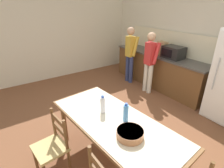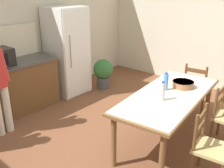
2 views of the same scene
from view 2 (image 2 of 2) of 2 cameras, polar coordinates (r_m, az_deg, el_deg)
ground_plane at (r=3.90m, az=1.32°, el=-14.16°), size 8.32×8.32×0.00m
wall_back at (r=5.33m, az=-21.79°, el=11.08°), size 6.52×0.12×2.90m
wall_right at (r=6.12m, az=21.54°, el=12.28°), size 0.12×5.20×2.90m
refrigerator at (r=5.60m, az=-9.73°, el=7.02°), size 0.72×0.73×1.82m
dining_table at (r=3.83m, az=12.27°, el=-3.22°), size 2.10×1.06×0.79m
bottle_near_centre at (r=3.53m, az=10.93°, el=-1.58°), size 0.07×0.07×0.27m
bottle_off_centre at (r=3.87m, az=11.63°, el=0.46°), size 0.07×0.07×0.27m
serving_bowl at (r=4.06m, az=15.21°, el=0.04°), size 0.32×0.32×0.09m
chair_side_near_left at (r=3.39m, az=20.37°, el=-12.73°), size 0.46×0.45×0.91m
chair_head_end at (r=5.07m, az=17.81°, el=-0.77°), size 0.45×0.47×0.91m
potted_plant at (r=5.87m, az=-1.94°, el=2.68°), size 0.44×0.44×0.67m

